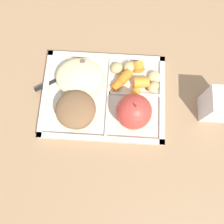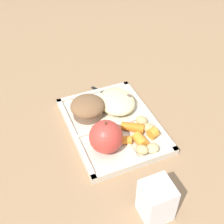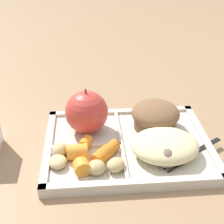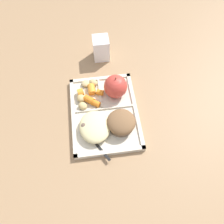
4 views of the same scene
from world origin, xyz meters
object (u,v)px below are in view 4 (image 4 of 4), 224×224
green_apple (116,86)px  milk_carton (101,48)px  bran_muffin (121,123)px  lunch_tray (105,113)px  plastic_fork (94,141)px

green_apple → milk_carton: (-0.19, -0.03, -0.01)m
bran_muffin → green_apple: bearing=180.0°
bran_muffin → milk_carton: (-0.33, -0.03, 0.01)m
lunch_tray → green_apple: (-0.07, 0.05, 0.05)m
lunch_tray → bran_muffin: bearing=38.4°
plastic_fork → lunch_tray: bearing=155.6°
lunch_tray → green_apple: bearing=146.6°
lunch_tray → plastic_fork: size_ratio=2.33×
plastic_fork → bran_muffin: bearing=114.0°
bran_muffin → milk_carton: size_ratio=1.00×
green_apple → milk_carton: 0.20m
plastic_fork → milk_carton: milk_carton is taller
lunch_tray → milk_carton: bearing=176.1°
green_apple → bran_muffin: 0.13m
lunch_tray → plastic_fork: 0.11m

